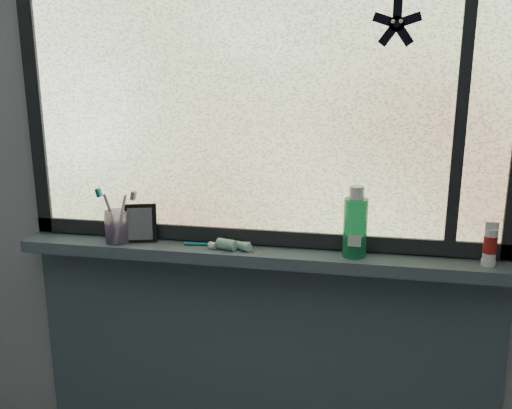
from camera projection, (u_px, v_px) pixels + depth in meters
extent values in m
cube|color=#9EA3A8|center=(262.00, 176.00, 1.87)|extent=(3.00, 0.01, 2.50)
cube|color=#46565E|center=(258.00, 255.00, 1.86)|extent=(1.62, 0.14, 0.04)
cube|color=#46565E|center=(261.00, 384.00, 2.04)|extent=(1.62, 0.02, 0.98)
cube|color=silver|center=(261.00, 89.00, 1.77)|extent=(1.50, 0.01, 1.00)
cube|color=black|center=(260.00, 236.00, 1.89)|extent=(1.60, 0.03, 0.05)
cube|color=black|center=(34.00, 87.00, 1.91)|extent=(0.05, 0.03, 1.10)
cube|color=black|center=(463.00, 92.00, 1.66)|extent=(0.03, 0.03, 1.00)
cube|color=black|center=(141.00, 223.00, 1.92)|extent=(0.11, 0.08, 0.13)
cylinder|color=#A88EBC|center=(117.00, 226.00, 1.92)|extent=(0.09, 0.09, 0.11)
cylinder|color=#1FA05B|center=(355.00, 222.00, 1.77)|extent=(0.08, 0.08, 0.19)
cylinder|color=silver|center=(490.00, 242.00, 1.70)|extent=(0.04, 0.04, 0.10)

